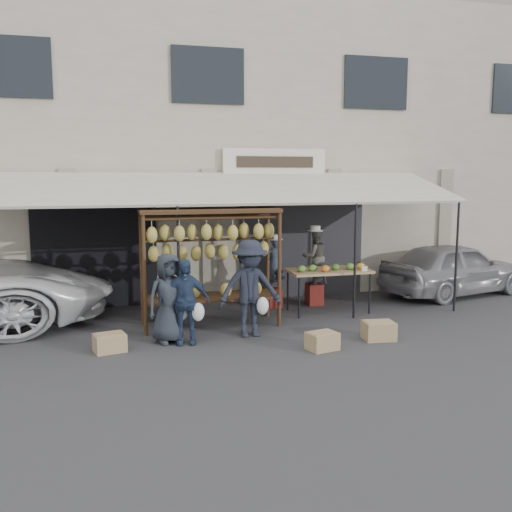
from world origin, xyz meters
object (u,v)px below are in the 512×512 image
(customer_mid, at_px, (185,302))
(sedan, at_px, (454,268))
(vendor_left, at_px, (275,263))
(crate_near_a, at_px, (322,341))
(customer_right, at_px, (250,288))
(crate_far, at_px, (110,343))
(customer_left, at_px, (169,298))
(produce_table, at_px, (329,271))
(vendor_right, at_px, (315,257))
(crate_near_b, at_px, (379,331))
(banana_rack, at_px, (210,244))

(customer_mid, relative_size, sedan, 0.39)
(vendor_left, height_order, crate_near_a, vendor_left)
(customer_right, bearing_deg, crate_far, -172.13)
(customer_right, bearing_deg, customer_left, -178.56)
(customer_mid, distance_m, crate_near_a, 2.40)
(vendor_left, bearing_deg, produce_table, 137.27)
(vendor_left, relative_size, customer_left, 0.72)
(vendor_right, bearing_deg, customer_left, 27.09)
(customer_right, xyz_separation_m, crate_far, (-2.43, -0.30, -0.72))
(vendor_right, relative_size, crate_near_b, 2.30)
(vendor_left, distance_m, crate_far, 4.32)
(vendor_left, bearing_deg, crate_far, 29.92)
(produce_table, relative_size, crate_near_a, 3.55)
(crate_near_a, bearing_deg, vendor_left, 87.66)
(produce_table, relative_size, crate_far, 3.49)
(vendor_right, height_order, crate_near_a, vendor_right)
(customer_right, bearing_deg, customer_mid, -171.02)
(vendor_right, distance_m, customer_mid, 3.91)
(banana_rack, height_order, vendor_right, banana_rack)
(vendor_right, relative_size, customer_right, 0.70)
(produce_table, distance_m, sedan, 3.68)
(crate_near_a, bearing_deg, customer_right, 131.29)
(vendor_right, xyz_separation_m, crate_far, (-4.44, -2.37, -0.93))
(crate_near_a, distance_m, sedan, 5.71)
(sedan, bearing_deg, customer_right, 97.84)
(crate_near_b, bearing_deg, customer_right, 159.48)
(vendor_left, xyz_separation_m, vendor_right, (0.92, -0.00, 0.11))
(customer_right, height_order, crate_far, customer_right)
(crate_near_a, bearing_deg, customer_left, 155.82)
(banana_rack, relative_size, crate_near_a, 5.43)
(produce_table, bearing_deg, vendor_right, 92.19)
(crate_near_b, bearing_deg, vendor_left, 109.94)
(customer_mid, bearing_deg, produce_table, 30.65)
(crate_far, distance_m, sedan, 8.43)
(customer_mid, distance_m, crate_far, 1.39)
(vendor_right, bearing_deg, crate_near_a, 67.45)
(customer_right, distance_m, crate_near_b, 2.37)
(produce_table, distance_m, vendor_left, 1.22)
(produce_table, height_order, crate_near_a, produce_table)
(customer_right, relative_size, sedan, 0.46)
(crate_far, bearing_deg, produce_table, 19.83)
(banana_rack, xyz_separation_m, customer_left, (-0.89, -0.87, -0.80))
(banana_rack, xyz_separation_m, sedan, (6.15, 1.34, -0.93))
(sedan, bearing_deg, vendor_right, 78.39)
(crate_near_b, xyz_separation_m, sedan, (3.48, 2.99, 0.49))
(produce_table, xyz_separation_m, customer_right, (-2.03, -1.31, -0.01))
(crate_near_a, relative_size, sedan, 0.13)
(produce_table, relative_size, vendor_left, 1.54)
(vendor_right, height_order, customer_right, customer_right)
(customer_left, bearing_deg, vendor_right, 13.63)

